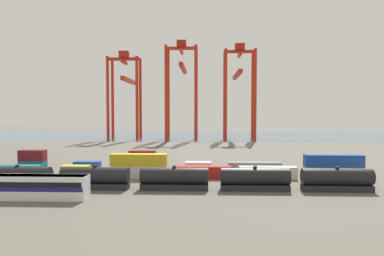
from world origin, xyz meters
name	(u,v)px	position (x,y,z in m)	size (l,w,h in m)	color
ground_plane	(149,153)	(0.00, 40.00, 0.00)	(420.00, 420.00, 0.00)	#5B564C
harbour_water	(174,135)	(0.00, 137.37, 0.00)	(400.00, 110.00, 0.01)	#475B6B
freight_tank_row	(174,178)	(13.69, -16.31, 2.10)	(70.93, 2.96, 4.42)	#232326
shipping_container_2	(14,171)	(-22.54, -5.26, 1.30)	(12.10, 2.44, 2.60)	#146066
shipping_container_3	(76,171)	(-8.75, -5.26, 1.30)	(6.04, 2.44, 2.60)	gold
shipping_container_4	(139,172)	(5.04, -5.26, 1.30)	(12.10, 2.44, 2.60)	silver
shipping_container_5	(139,160)	(5.04, -5.26, 3.90)	(12.10, 2.44, 2.60)	gold
shipping_container_6	(203,172)	(18.83, -5.26, 1.30)	(12.10, 2.44, 2.60)	#AD211C
shipping_container_7	(268,173)	(32.63, -5.26, 1.30)	(12.10, 2.44, 2.60)	silver
shipping_container_8	(333,173)	(46.42, -5.26, 1.30)	(12.10, 2.44, 2.60)	gold
shipping_container_9	(334,161)	(46.42, -5.26, 3.90)	(12.10, 2.44, 2.60)	#1C4299
shipping_container_12	(33,166)	(-21.60, 1.25, 1.30)	(6.04, 2.44, 2.60)	#146066
shipping_container_13	(33,155)	(-21.60, 1.25, 3.90)	(6.04, 2.44, 2.60)	maroon
shipping_container_14	(87,167)	(-8.50, 1.25, 1.30)	(6.04, 2.44, 2.60)	#1C4299
shipping_container_15	(142,167)	(4.59, 1.25, 1.30)	(6.04, 2.44, 2.60)	slate
shipping_container_16	(142,156)	(4.59, 1.25, 3.90)	(6.04, 2.44, 2.60)	maroon
shipping_container_17	(198,167)	(17.69, 1.25, 1.30)	(6.04, 2.44, 2.60)	silver
shipping_container_18	(255,168)	(30.79, 1.25, 1.30)	(12.10, 2.44, 2.60)	slate
gantry_crane_west	(125,87)	(-22.65, 102.22, 27.27)	(16.56, 32.66, 45.68)	red
gantry_crane_central	(182,80)	(7.16, 102.80, 31.05)	(16.53, 38.25, 50.99)	red
gantry_crane_east	(239,83)	(36.97, 102.98, 29.49)	(16.31, 38.60, 49.12)	red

